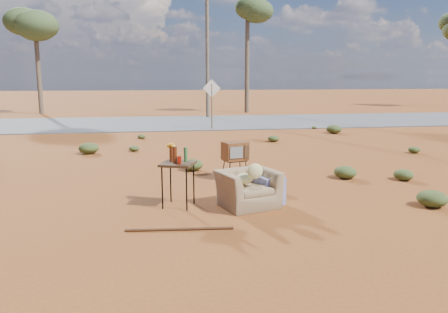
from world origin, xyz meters
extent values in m
plane|color=brown|center=(0.00, 0.00, 0.00)|extent=(140.00, 140.00, 0.00)
cube|color=#565659|center=(0.00, 15.00, 0.02)|extent=(140.00, 7.00, 0.04)
imported|color=olive|center=(0.60, 0.38, 0.43)|extent=(1.14, 0.91, 0.87)
ellipsoid|color=#CCC87D|center=(0.54, 0.41, 0.51)|extent=(0.31, 0.31, 0.18)
ellipsoid|color=#CCC87D|center=(0.69, 0.23, 0.67)|extent=(0.28, 0.14, 0.28)
cube|color=#213098|center=(1.01, 0.60, 0.25)|extent=(0.59, 0.74, 0.51)
cube|color=black|center=(0.77, 2.54, 0.43)|extent=(0.55, 0.47, 0.03)
cylinder|color=black|center=(0.60, 2.32, 0.21)|extent=(0.03, 0.03, 0.43)
cylinder|color=black|center=(1.02, 2.44, 0.21)|extent=(0.03, 0.03, 0.43)
cylinder|color=black|center=(0.51, 2.64, 0.21)|extent=(0.03, 0.03, 0.43)
cylinder|color=black|center=(0.93, 2.76, 0.21)|extent=(0.03, 0.03, 0.43)
cube|color=brown|center=(0.77, 2.54, 0.64)|extent=(0.62, 0.54, 0.41)
cube|color=slate|center=(0.76, 2.31, 0.64)|extent=(0.31, 0.11, 0.26)
cube|color=#472D19|center=(1.00, 2.38, 0.64)|extent=(0.12, 0.05, 0.29)
cube|color=#382714|center=(-0.63, 0.58, 0.78)|extent=(0.72, 0.72, 0.04)
cylinder|color=black|center=(-0.92, 0.46, 0.39)|extent=(0.03, 0.03, 0.78)
cylinder|color=black|center=(-0.51, 0.29, 0.39)|extent=(0.03, 0.03, 0.78)
cylinder|color=black|center=(-0.76, 0.87, 0.39)|extent=(0.03, 0.03, 0.78)
cylinder|color=black|center=(-0.34, 0.71, 0.39)|extent=(0.03, 0.03, 0.78)
cylinder|color=#481B0C|center=(-0.73, 0.68, 0.95)|extent=(0.08, 0.08, 0.29)
cylinder|color=#481B0C|center=(-0.68, 0.51, 0.96)|extent=(0.07, 0.07, 0.31)
cylinder|color=#285D2D|center=(-0.49, 0.64, 0.93)|extent=(0.07, 0.07, 0.27)
cylinder|color=#AF1B0E|center=(-0.61, 0.45, 0.87)|extent=(0.07, 0.07, 0.14)
cylinder|color=silver|center=(-0.72, 0.80, 0.88)|extent=(0.09, 0.09, 0.16)
ellipsoid|color=gold|center=(-0.72, 0.80, 1.05)|extent=(0.18, 0.18, 0.13)
cylinder|color=#4F2915|center=(-0.69, -0.70, 0.02)|extent=(1.64, 0.19, 0.04)
cylinder|color=brown|center=(1.50, 12.00, 1.00)|extent=(0.06, 0.06, 2.00)
cube|color=silver|center=(1.50, 12.00, 1.80)|extent=(0.78, 0.04, 0.78)
cylinder|color=brown|center=(-8.00, 22.00, 3.00)|extent=(0.28, 0.28, 6.00)
ellipsoid|color=#435A2E|center=(-8.00, 22.00, 5.50)|extent=(3.20, 3.20, 2.20)
cylinder|color=brown|center=(5.00, 21.00, 3.50)|extent=(0.28, 0.28, 7.00)
ellipsoid|color=#435A2E|center=(5.00, 21.00, 6.50)|extent=(3.20, 3.20, 2.20)
cylinder|color=brown|center=(2.00, 17.50, 4.00)|extent=(0.20, 0.20, 8.00)
ellipsoid|color=#3C4A20|center=(4.50, 1.80, 0.12)|extent=(0.44, 0.44, 0.24)
ellipsoid|color=#3C4A20|center=(-3.00, 6.50, 0.17)|extent=(0.60, 0.60, 0.33)
ellipsoid|color=#3C4A20|center=(6.80, 5.00, 0.10)|extent=(0.36, 0.36, 0.20)
ellipsoid|color=#3C4A20|center=(3.20, 8.00, 0.11)|extent=(0.40, 0.40, 0.22)
ellipsoid|color=#3C4A20|center=(-1.50, 9.50, 0.08)|extent=(0.30, 0.30, 0.17)
camera|label=1|loc=(-1.03, -7.03, 2.30)|focal=35.00mm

